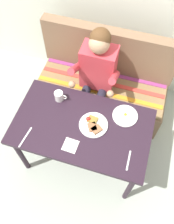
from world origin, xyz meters
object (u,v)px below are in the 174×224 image
(couch, at_px, (103,86))
(plate_breakfast, at_px, (93,125))
(person, at_px, (96,74))
(knife, at_px, (25,137))
(coffee_mug, at_px, (59,96))
(table, at_px, (82,130))
(fork, at_px, (129,160))
(napkin, at_px, (70,145))
(plate_eggs, at_px, (125,116))

(couch, xyz_separation_m, plate_breakfast, (0.10, -0.74, 0.41))
(person, bearing_deg, knife, -114.55)
(person, bearing_deg, plate_breakfast, -76.58)
(plate_breakfast, height_order, coffee_mug, coffee_mug)
(coffee_mug, bearing_deg, person, 57.70)
(person, bearing_deg, table, -86.27)
(table, bearing_deg, coffee_mug, 144.02)
(coffee_mug, height_order, fork, coffee_mug)
(napkin, distance_m, knife, 0.39)
(person, height_order, plate_breakfast, person)
(napkin, bearing_deg, coffee_mug, 121.18)
(table, distance_m, plate_breakfast, 0.14)
(coffee_mug, height_order, napkin, coffee_mug)
(fork, bearing_deg, plate_eggs, 104.98)
(coffee_mug, bearing_deg, knife, -107.09)
(napkin, bearing_deg, knife, -174.02)
(table, xyz_separation_m, plate_breakfast, (0.10, 0.03, 0.10))
(person, height_order, fork, person)
(table, distance_m, coffee_mug, 0.37)
(couch, relative_size, fork, 8.47)
(person, distance_m, plate_breakfast, 0.58)
(couch, bearing_deg, plate_breakfast, -82.61)
(person, relative_size, plate_eggs, 5.41)
(table, relative_size, plate_breakfast, 4.80)
(table, bearing_deg, napkin, -99.09)
(napkin, bearing_deg, plate_breakfast, 61.28)
(table, xyz_separation_m, knife, (-0.42, -0.25, 0.08))
(table, relative_size, knife, 6.00)
(table, bearing_deg, person, 93.73)
(table, distance_m, plate_eggs, 0.40)
(person, bearing_deg, napkin, -89.61)
(plate_eggs, xyz_separation_m, fork, (0.12, -0.39, -0.01))
(person, xyz_separation_m, plate_breakfast, (0.13, -0.56, 0.00))
(fork, bearing_deg, plate_breakfast, 146.92)
(person, xyz_separation_m, coffee_mug, (-0.24, -0.39, 0.04))
(person, height_order, coffee_mug, person)
(plate_breakfast, bearing_deg, knife, -151.94)
(couch, distance_m, plate_breakfast, 0.85)
(plate_eggs, relative_size, fork, 1.32)
(plate_eggs, xyz_separation_m, napkin, (-0.37, -0.41, -0.01))
(table, xyz_separation_m, person, (-0.04, 0.59, 0.09))
(napkin, height_order, knife, napkin)
(table, bearing_deg, knife, -149.57)
(knife, bearing_deg, table, 37.73)
(person, height_order, napkin, person)
(table, distance_m, fork, 0.50)
(table, bearing_deg, couch, 90.00)
(person, distance_m, napkin, 0.80)
(person, distance_m, plate_eggs, 0.54)
(couch, bearing_deg, person, -102.40)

